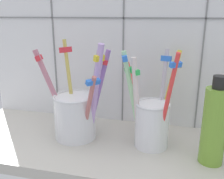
{
  "coord_description": "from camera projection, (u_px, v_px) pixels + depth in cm",
  "views": [
    {
      "loc": [
        10.52,
        -41.56,
        25.8
      ],
      "look_at": [
        0.0,
        1.01,
        12.42
      ],
      "focal_mm": 40.24,
      "sensor_mm": 36.0,
      "label": 1
    }
  ],
  "objects": [
    {
      "name": "tile_wall_back",
      "position": [
        124.0,
        29.0,
        0.53
      ],
      "size": [
        64.0,
        2.2,
        45.0
      ],
      "color": "white",
      "rests_on": "ground"
    },
    {
      "name": "counter_slab",
      "position": [
        111.0,
        148.0,
        0.48
      ],
      "size": [
        64.0,
        22.0,
        2.0
      ],
      "primitive_type": "cube",
      "color": "#BCB7AD",
      "rests_on": "ground"
    },
    {
      "name": "toothbrush_cup_right",
      "position": [
        151.0,
        118.0,
        0.46
      ],
      "size": [
        10.7,
        12.12,
        18.28
      ],
      "color": "white",
      "rests_on": "counter_slab"
    },
    {
      "name": "soap_bottle",
      "position": [
        214.0,
        125.0,
        0.4
      ],
      "size": [
        3.87,
        3.87,
        14.75
      ],
      "color": "#77A936",
      "rests_on": "counter_slab"
    },
    {
      "name": "toothbrush_cup_left",
      "position": [
        76.0,
        112.0,
        0.49
      ],
      "size": [
        14.95,
        9.28,
        19.07
      ],
      "color": "white",
      "rests_on": "counter_slab"
    }
  ]
}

